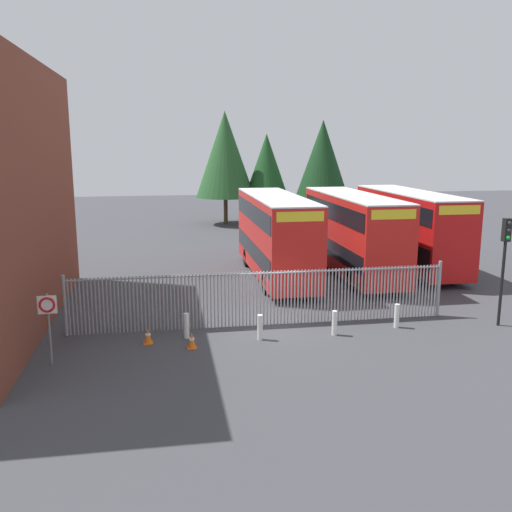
{
  "coord_description": "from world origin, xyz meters",
  "views": [
    {
      "loc": [
        -4.12,
        -20.75,
        7.1
      ],
      "look_at": [
        0.0,
        4.0,
        2.0
      ],
      "focal_mm": 38.79,
      "sensor_mm": 36.0,
      "label": 1
    }
  ],
  "objects_px": {
    "traffic_cone_by_gate": "(148,336)",
    "traffic_cone_mid_forecourt": "(192,340)",
    "double_decker_bus_near_gate": "(353,231)",
    "double_decker_bus_behind_fence_left": "(275,233)",
    "speed_limit_sign_post": "(48,313)",
    "traffic_light_kerbside": "(505,252)",
    "double_decker_bus_behind_fence_right": "(409,226)",
    "bollard_far_right": "(397,316)",
    "bollard_near_left": "(186,326)",
    "bollard_near_right": "(335,323)",
    "bollard_center_front": "(260,327)"
  },
  "relations": [
    {
      "from": "traffic_cone_by_gate",
      "to": "traffic_cone_mid_forecourt",
      "type": "bearing_deg",
      "value": -25.1
    },
    {
      "from": "double_decker_bus_near_gate",
      "to": "double_decker_bus_behind_fence_left",
      "type": "bearing_deg",
      "value": -179.2
    },
    {
      "from": "double_decker_bus_behind_fence_left",
      "to": "speed_limit_sign_post",
      "type": "xyz_separation_m",
      "value": [
        -9.63,
        -10.71,
        -0.65
      ]
    },
    {
      "from": "traffic_light_kerbside",
      "to": "traffic_cone_by_gate",
      "type": "bearing_deg",
      "value": 179.13
    },
    {
      "from": "double_decker_bus_behind_fence_left",
      "to": "traffic_cone_mid_forecourt",
      "type": "relative_size",
      "value": 18.32
    },
    {
      "from": "double_decker_bus_behind_fence_left",
      "to": "traffic_cone_mid_forecourt",
      "type": "height_order",
      "value": "double_decker_bus_behind_fence_left"
    },
    {
      "from": "speed_limit_sign_post",
      "to": "double_decker_bus_behind_fence_left",
      "type": "bearing_deg",
      "value": 48.05
    },
    {
      "from": "traffic_light_kerbside",
      "to": "traffic_cone_mid_forecourt",
      "type": "bearing_deg",
      "value": -177.61
    },
    {
      "from": "double_decker_bus_behind_fence_right",
      "to": "speed_limit_sign_post",
      "type": "bearing_deg",
      "value": -146.22
    },
    {
      "from": "speed_limit_sign_post",
      "to": "bollard_far_right",
      "type": "bearing_deg",
      "value": 7.71
    },
    {
      "from": "traffic_cone_mid_forecourt",
      "to": "speed_limit_sign_post",
      "type": "height_order",
      "value": "speed_limit_sign_post"
    },
    {
      "from": "bollard_near_left",
      "to": "bollard_far_right",
      "type": "bearing_deg",
      "value": -1.0
    },
    {
      "from": "bollard_near_left",
      "to": "double_decker_bus_near_gate",
      "type": "bearing_deg",
      "value": 43.25
    },
    {
      "from": "bollard_near_left",
      "to": "bollard_near_right",
      "type": "xyz_separation_m",
      "value": [
        5.53,
        -0.59,
        0.0
      ]
    },
    {
      "from": "bollard_near_left",
      "to": "bollard_center_front",
      "type": "height_order",
      "value": "same"
    },
    {
      "from": "bollard_near_left",
      "to": "speed_limit_sign_post",
      "type": "relative_size",
      "value": 0.4
    },
    {
      "from": "double_decker_bus_near_gate",
      "to": "traffic_light_kerbside",
      "type": "height_order",
      "value": "double_decker_bus_near_gate"
    },
    {
      "from": "double_decker_bus_behind_fence_left",
      "to": "bollard_center_front",
      "type": "height_order",
      "value": "double_decker_bus_behind_fence_left"
    },
    {
      "from": "traffic_light_kerbside",
      "to": "speed_limit_sign_post",
      "type": "bearing_deg",
      "value": -175.66
    },
    {
      "from": "bollard_near_left",
      "to": "bollard_far_right",
      "type": "distance_m",
      "value": 8.21
    },
    {
      "from": "bollard_center_front",
      "to": "double_decker_bus_behind_fence_right",
      "type": "bearing_deg",
      "value": 45.09
    },
    {
      "from": "bollard_near_right",
      "to": "traffic_light_kerbside",
      "type": "relative_size",
      "value": 0.22
    },
    {
      "from": "double_decker_bus_near_gate",
      "to": "bollard_near_left",
      "type": "relative_size",
      "value": 11.38
    },
    {
      "from": "bollard_center_front",
      "to": "traffic_cone_mid_forecourt",
      "type": "bearing_deg",
      "value": -169.68
    },
    {
      "from": "double_decker_bus_behind_fence_right",
      "to": "bollard_center_front",
      "type": "height_order",
      "value": "double_decker_bus_behind_fence_right"
    },
    {
      "from": "traffic_cone_by_gate",
      "to": "traffic_cone_mid_forecourt",
      "type": "relative_size",
      "value": 1.0
    },
    {
      "from": "traffic_cone_mid_forecourt",
      "to": "double_decker_bus_behind_fence_right",
      "type": "bearing_deg",
      "value": 40.2
    },
    {
      "from": "double_decker_bus_behind_fence_right",
      "to": "bollard_near_left",
      "type": "xyz_separation_m",
      "value": [
        -13.28,
        -10.01,
        -1.95
      ]
    },
    {
      "from": "double_decker_bus_behind_fence_right",
      "to": "bollard_near_right",
      "type": "distance_m",
      "value": 13.28
    },
    {
      "from": "bollard_center_front",
      "to": "traffic_cone_mid_forecourt",
      "type": "distance_m",
      "value": 2.58
    },
    {
      "from": "double_decker_bus_behind_fence_left",
      "to": "bollard_far_right",
      "type": "bearing_deg",
      "value": -71.23
    },
    {
      "from": "bollard_near_left",
      "to": "traffic_cone_by_gate",
      "type": "distance_m",
      "value": 1.46
    },
    {
      "from": "bollard_center_front",
      "to": "traffic_light_kerbside",
      "type": "relative_size",
      "value": 0.22
    },
    {
      "from": "double_decker_bus_near_gate",
      "to": "bollard_near_left",
      "type": "distance_m",
      "value": 13.15
    },
    {
      "from": "double_decker_bus_behind_fence_right",
      "to": "traffic_light_kerbside",
      "type": "relative_size",
      "value": 2.51
    },
    {
      "from": "double_decker_bus_near_gate",
      "to": "double_decker_bus_behind_fence_left",
      "type": "height_order",
      "value": "same"
    },
    {
      "from": "traffic_light_kerbside",
      "to": "bollard_near_left",
      "type": "bearing_deg",
      "value": 177.28
    },
    {
      "from": "double_decker_bus_near_gate",
      "to": "traffic_cone_mid_forecourt",
      "type": "relative_size",
      "value": 18.32
    },
    {
      "from": "speed_limit_sign_post",
      "to": "traffic_light_kerbside",
      "type": "xyz_separation_m",
      "value": [
        16.8,
        1.27,
        1.21
      ]
    },
    {
      "from": "traffic_light_kerbside",
      "to": "bollard_near_right",
      "type": "bearing_deg",
      "value": -179.93
    },
    {
      "from": "bollard_far_right",
      "to": "traffic_cone_mid_forecourt",
      "type": "xyz_separation_m",
      "value": [
        -8.07,
        -0.95,
        -0.19
      ]
    },
    {
      "from": "bollard_center_front",
      "to": "traffic_cone_by_gate",
      "type": "height_order",
      "value": "bollard_center_front"
    },
    {
      "from": "double_decker_bus_behind_fence_left",
      "to": "double_decker_bus_near_gate",
      "type": "bearing_deg",
      "value": 0.8
    },
    {
      "from": "double_decker_bus_behind_fence_left",
      "to": "bollard_near_left",
      "type": "height_order",
      "value": "double_decker_bus_behind_fence_left"
    },
    {
      "from": "double_decker_bus_behind_fence_left",
      "to": "double_decker_bus_behind_fence_right",
      "type": "xyz_separation_m",
      "value": [
        8.13,
        1.17,
        0.0
      ]
    },
    {
      "from": "speed_limit_sign_post",
      "to": "bollard_near_right",
      "type": "bearing_deg",
      "value": 7.21
    },
    {
      "from": "traffic_cone_mid_forecourt",
      "to": "speed_limit_sign_post",
      "type": "bearing_deg",
      "value": -170.58
    },
    {
      "from": "double_decker_bus_behind_fence_left",
      "to": "traffic_light_kerbside",
      "type": "relative_size",
      "value": 2.51
    },
    {
      "from": "traffic_cone_by_gate",
      "to": "traffic_light_kerbside",
      "type": "xyz_separation_m",
      "value": [
        13.72,
        -0.21,
        2.7
      ]
    },
    {
      "from": "bollard_near_right",
      "to": "bollard_far_right",
      "type": "relative_size",
      "value": 1.0
    }
  ]
}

